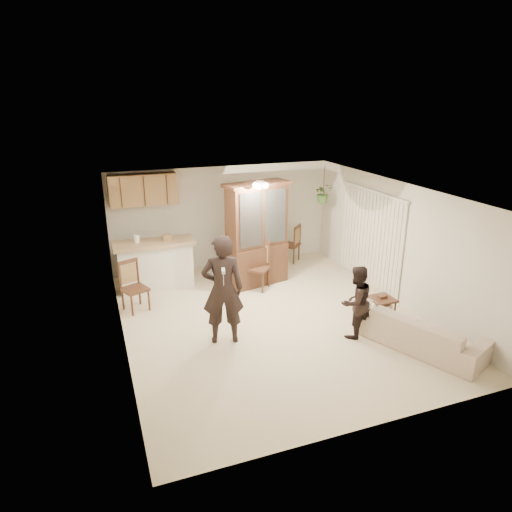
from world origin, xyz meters
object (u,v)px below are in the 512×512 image
object	(u,v)px
china_hutch	(257,235)
chair_bar	(136,297)
sofa	(423,329)
side_table	(381,309)
chair_hutch_right	(290,251)
adult	(223,294)
child	(356,302)
chair_hutch_left	(258,276)

from	to	relation	value
china_hutch	chair_bar	xyz separation A→B (m)	(-2.77, -0.48, -0.86)
sofa	side_table	bearing A→B (deg)	-18.95
side_table	chair_hutch_right	world-z (taller)	chair_hutch_right
side_table	chair_hutch_right	xyz separation A→B (m)	(-0.24, 3.69, 0.02)
sofa	chair_bar	world-z (taller)	chair_bar
china_hutch	chair_bar	bearing A→B (deg)	176.96
sofa	adult	xyz separation A→B (m)	(-3.10, 1.41, 0.53)
adult	side_table	world-z (taller)	adult
child	chair_hutch_left	bearing A→B (deg)	-85.30
sofa	adult	world-z (taller)	adult
adult	side_table	bearing A→B (deg)	-173.00
china_hutch	chair_hutch_right	world-z (taller)	china_hutch
sofa	chair_hutch_right	size ratio (longest dim) A/B	1.90
china_hutch	adult	bearing A→B (deg)	-135.58
side_table	chair_bar	size ratio (longest dim) A/B	0.53
side_table	chair_bar	xyz separation A→B (m)	(-4.33, 2.13, 0.03)
sofa	chair_hutch_left	bearing A→B (deg)	3.51
sofa	chair_hutch_right	world-z (taller)	chair_hutch_right
child	china_hutch	world-z (taller)	china_hutch
adult	chair_hutch_left	world-z (taller)	adult
chair_bar	chair_hutch_left	bearing A→B (deg)	-18.71
child	china_hutch	xyz separation A→B (m)	(-0.78, 2.91, 0.48)
child	chair_hutch_right	distance (m)	4.04
child	side_table	bearing A→B (deg)	-172.78
china_hutch	chair_hutch_right	bearing A→B (deg)	26.58
chair_bar	chair_hutch_right	size ratio (longest dim) A/B	1.04
china_hutch	sofa	bearing A→B (deg)	-78.65
adult	china_hutch	size ratio (longest dim) A/B	0.77
chair_hutch_left	chair_hutch_right	bearing A→B (deg)	86.41
child	chair_bar	world-z (taller)	child
adult	chair_hutch_right	size ratio (longest dim) A/B	1.82
china_hutch	child	bearing A→B (deg)	-87.72
sofa	child	world-z (taller)	child
sofa	chair_hutch_left	size ratio (longest dim) A/B	1.74
adult	child	xyz separation A→B (m)	(2.24, -0.65, -0.22)
sofa	adult	distance (m)	3.45
child	china_hutch	distance (m)	3.05
chair_bar	chair_hutch_right	world-z (taller)	chair_bar
china_hutch	side_table	xyz separation A→B (m)	(1.55, -2.61, -0.90)
adult	side_table	xyz separation A→B (m)	(3.01, -0.35, -0.64)
adult	chair_bar	distance (m)	2.30
china_hutch	chair_bar	distance (m)	2.94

